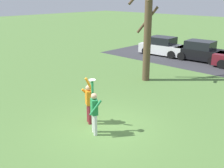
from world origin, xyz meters
The scene contains 7 objects.
ground_plane centered at (0.00, 0.00, 0.00)m, with size 120.00×120.00×0.00m, color #567F3D.
person_catcher centered at (0.01, -0.58, 0.98)m, with size 0.58×0.52×2.08m.
person_defender centered at (-0.84, -0.10, 0.98)m, with size 0.65×0.61×2.04m.
frisbee_disc centered at (-0.18, -0.47, 2.09)m, with size 0.26×0.26×0.02m, color white.
parked_car_white centered at (-6.15, 13.35, 0.73)m, with size 4.21×2.26×1.59m.
parked_car_black centered at (-2.74, 13.63, 0.73)m, with size 4.21×2.26×1.59m.
bare_tree_tall centered at (-2.80, 6.35, 3.23)m, with size 1.52×1.71×6.96m.
Camera 1 is at (6.89, -6.80, 5.07)m, focal length 43.26 mm.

